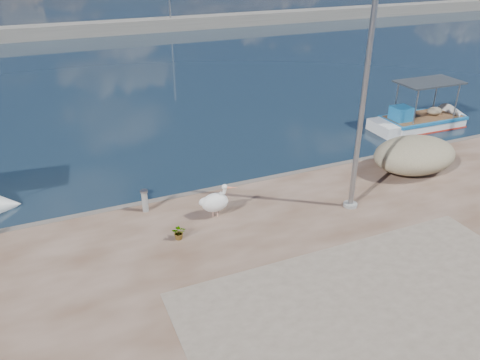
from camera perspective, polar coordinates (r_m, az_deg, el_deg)
name	(u,v)px	position (r m, az deg, el deg)	size (l,w,h in m)	color
ground	(298,285)	(12.55, 7.08, -12.61)	(1400.00, 1400.00, 0.00)	#162635
quay_patch	(412,339)	(10.99, 20.21, -17.78)	(9.00, 7.00, 0.01)	gray
breakwater	(90,29)	(49.04, -17.86, 17.11)	(120.00, 2.20, 7.50)	gray
boat_right	(421,123)	(24.30, 21.20, 6.50)	(5.45, 1.91, 2.60)	white
pelican	(216,202)	(14.06, -3.00, -2.67)	(1.14, 0.73, 1.09)	tan
lamp_post	(362,106)	(13.95, 14.64, 8.76)	(0.44, 0.96, 7.00)	gray
bollard_near	(145,200)	(14.67, -11.54, -2.40)	(0.24, 0.24, 0.73)	gray
potted_plant	(179,232)	(13.27, -7.43, -6.33)	(0.39, 0.34, 0.44)	#33722D
net_pile_c	(415,155)	(18.01, 20.51, 2.89)	(3.18, 2.27, 1.25)	tan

